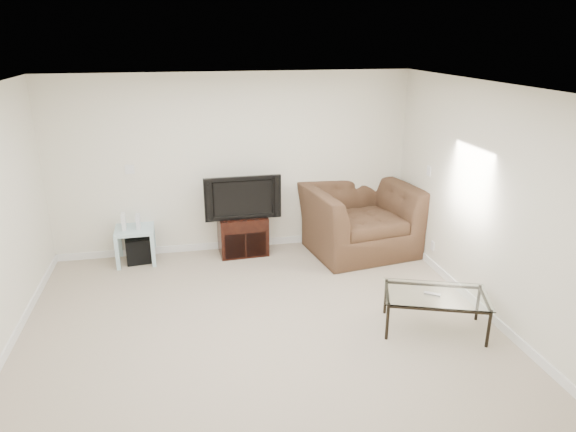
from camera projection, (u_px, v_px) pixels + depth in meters
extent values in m
plane|color=tan|center=(264.00, 340.00, 5.25)|extent=(5.00, 5.00, 0.00)
plane|color=white|center=(259.00, 91.00, 4.41)|extent=(5.00, 5.00, 0.00)
cube|color=silver|center=(234.00, 164.00, 7.14)|extent=(5.00, 0.02, 2.50)
cube|color=silver|center=(500.00, 209.00, 5.30)|extent=(0.02, 5.00, 2.50)
cube|color=white|center=(130.00, 169.00, 6.86)|extent=(0.12, 0.02, 0.12)
cube|color=white|center=(429.00, 171.00, 6.78)|extent=(0.02, 0.09, 0.13)
cube|color=white|center=(433.00, 246.00, 6.82)|extent=(0.02, 0.08, 0.12)
cube|color=black|center=(243.00, 223.00, 7.17)|extent=(0.41, 0.30, 0.06)
imported|color=black|center=(242.00, 196.00, 7.05)|extent=(0.98, 0.21, 0.61)
cube|color=black|center=(139.00, 249.00, 7.05)|extent=(0.39, 0.39, 0.35)
cube|color=white|center=(124.00, 221.00, 6.84)|extent=(0.05, 0.16, 0.22)
cube|color=silver|center=(138.00, 221.00, 6.88)|extent=(0.05, 0.14, 0.19)
imported|color=#4C2F1A|center=(360.00, 208.00, 7.25)|extent=(1.60, 1.17, 1.28)
cube|color=#B2B2B7|center=(432.00, 294.00, 5.29)|extent=(0.16, 0.14, 0.02)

